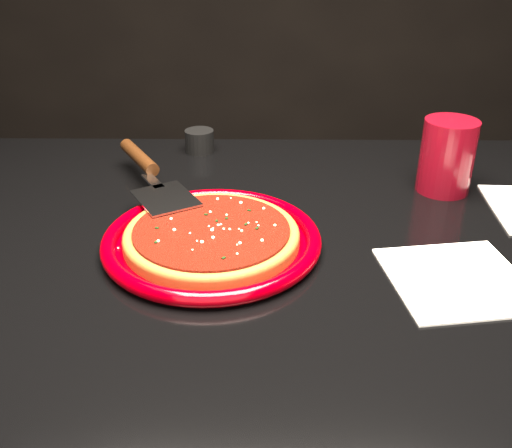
{
  "coord_description": "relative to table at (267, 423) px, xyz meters",
  "views": [
    {
      "loc": [
        -0.01,
        -0.71,
        1.15
      ],
      "look_at": [
        -0.02,
        -0.0,
        0.77
      ],
      "focal_mm": 40.0,
      "sensor_mm": 36.0,
      "label": 1
    }
  ],
  "objects": [
    {
      "name": "pizza_crust",
      "position": [
        -0.08,
        -0.03,
        0.39
      ],
      "size": [
        0.26,
        0.26,
        0.01
      ],
      "primitive_type": "cylinder",
      "rotation": [
        0.0,
        0.0,
        -0.09
      ],
      "color": "brown",
      "rests_on": "plate"
    },
    {
      "name": "pizza_crust_rim",
      "position": [
        -0.08,
        -0.03,
        0.4
      ],
      "size": [
        0.26,
        0.26,
        0.02
      ],
      "primitive_type": "torus",
      "rotation": [
        0.0,
        0.0,
        -0.09
      ],
      "color": "brown",
      "rests_on": "plate"
    },
    {
      "name": "pizza_sauce",
      "position": [
        -0.08,
        -0.03,
        0.4
      ],
      "size": [
        0.23,
        0.23,
        0.01
      ],
      "primitive_type": "cylinder",
      "rotation": [
        0.0,
        0.0,
        -0.09
      ],
      "color": "maroon",
      "rests_on": "plate"
    },
    {
      "name": "table",
      "position": [
        0.0,
        0.0,
        0.0
      ],
      "size": [
        1.2,
        0.8,
        0.75
      ],
      "primitive_type": "cube",
      "color": "black",
      "rests_on": "floor"
    },
    {
      "name": "pizza_server",
      "position": [
        -0.19,
        0.13,
        0.41
      ],
      "size": [
        0.25,
        0.33,
        0.02
      ],
      "primitive_type": null,
      "rotation": [
        0.0,
        0.0,
        0.53
      ],
      "color": "#B7B9BE",
      "rests_on": "plate"
    },
    {
      "name": "cup",
      "position": [
        0.29,
        0.16,
        0.43
      ],
      "size": [
        0.11,
        0.11,
        0.12
      ],
      "primitive_type": "cylinder",
      "rotation": [
        0.0,
        0.0,
        -0.26
      ],
      "color": "maroon",
      "rests_on": "table"
    },
    {
      "name": "ramekin",
      "position": [
        -0.13,
        0.33,
        0.4
      ],
      "size": [
        0.07,
        0.07,
        0.04
      ],
      "primitive_type": "cylinder",
      "rotation": [
        0.0,
        0.0,
        0.27
      ],
      "color": "black",
      "rests_on": "table"
    },
    {
      "name": "parmesan_dusting",
      "position": [
        -0.08,
        -0.03,
        0.41
      ],
      "size": [
        0.21,
        0.21,
        0.01
      ],
      "primitive_type": null,
      "color": "beige",
      "rests_on": "plate"
    },
    {
      "name": "plate",
      "position": [
        -0.08,
        -0.03,
        0.39
      ],
      "size": [
        0.32,
        0.32,
        0.02
      ],
      "primitive_type": "cylinder",
      "rotation": [
        0.0,
        0.0,
        -0.09
      ],
      "color": "#7C0006",
      "rests_on": "table"
    },
    {
      "name": "napkin_a",
      "position": [
        0.23,
        -0.11,
        0.38
      ],
      "size": [
        0.19,
        0.19,
        0.0
      ],
      "primitive_type": "cube",
      "rotation": [
        0.0,
        0.0,
        0.15
      ],
      "color": "white",
      "rests_on": "table"
    },
    {
      "name": "basil_flecks",
      "position": [
        -0.08,
        -0.03,
        0.4
      ],
      "size": [
        0.19,
        0.19,
        0.0
      ],
      "primitive_type": null,
      "color": "black",
      "rests_on": "plate"
    }
  ]
}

